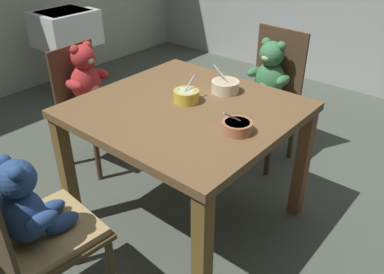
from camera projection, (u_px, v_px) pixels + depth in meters
ground_plane at (187, 218)px, 2.45m from camera, size 5.20×5.20×0.04m
dining_table at (186, 124)px, 2.12m from camera, size 1.07×1.02×0.74m
teddy_chair_far_center at (268, 83)px, 2.76m from camera, size 0.44×0.39×0.93m
teddy_chair_near_left at (89, 89)px, 2.70m from camera, size 0.41×0.44×0.88m
teddy_chair_near_front at (32, 222)px, 1.60m from camera, size 0.45×0.44×0.86m
porridge_bowl_yellow_center at (186, 96)px, 2.10m from camera, size 0.14×0.15×0.13m
porridge_bowl_cream_far_center at (225, 86)px, 2.21m from camera, size 0.17×0.15×0.14m
porridge_bowl_terracotta_near_right at (237, 127)px, 1.82m from camera, size 0.14×0.15×0.12m
sink_basin at (68, 41)px, 3.75m from camera, size 0.45×0.52×0.81m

